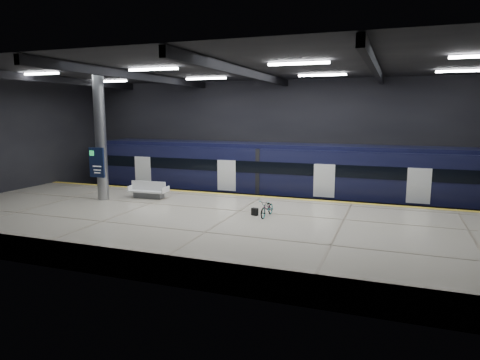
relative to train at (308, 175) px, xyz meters
The scene contains 10 objects.
ground 6.22m from the train, 110.66° to the right, with size 30.00×30.00×0.00m, color black.
room_shell 6.92m from the train, 110.68° to the right, with size 30.10×16.10×8.05m.
platform 8.40m from the train, 104.53° to the right, with size 30.00×11.00×1.10m, color beige.
safety_strip 3.57m from the train, 127.04° to the right, with size 30.00×0.40×0.01m, color gold.
rails 2.87m from the train, behind, with size 30.00×1.52×0.16m.
train is the anchor object (origin of this frame).
bench 9.57m from the train, 146.28° to the right, with size 2.20×0.98×0.96m.
bicycle 7.19m from the train, 93.77° to the right, with size 0.52×1.50×0.79m, color #99999E.
pannier_bag 7.27m from the train, 98.52° to the right, with size 0.30×0.18×0.35m, color black.
info_column 12.24m from the train, 147.07° to the right, with size 0.90×0.78×6.90m.
Camera 1 is at (7.05, -20.14, 5.86)m, focal length 32.00 mm.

